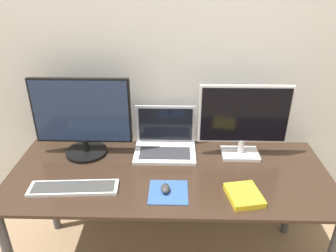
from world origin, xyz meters
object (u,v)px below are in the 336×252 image
Objects in this scene: laptop at (165,141)px; mouse at (165,188)px; book at (244,195)px; monitor_right at (244,120)px; keyboard at (74,188)px; monitor_left at (82,118)px.

mouse is at bearing -88.06° from laptop.
laptop is at bearing 131.95° from book.
laptop reaches higher than mouse.
book is (0.39, -0.04, -0.01)m from mouse.
book is at bearing -5.11° from mouse.
monitor_right is 0.46m from book.
mouse is at bearing -1.40° from keyboard.
monitor_right reaches higher than book.
keyboard is at bearing 176.92° from book.
monitor_left reaches higher than mouse.
monitor_left is at bearing -174.01° from laptop.
laptop reaches higher than book.
laptop is at bearing 41.40° from keyboard.
monitor_right reaches higher than mouse.
keyboard is (-0.91, -0.36, -0.23)m from monitor_right.
keyboard is (-0.46, -0.41, -0.06)m from laptop.
book is at bearing -48.05° from laptop.
laptop is (-0.45, 0.05, -0.17)m from monitor_right.
keyboard is 6.36× the size of mouse.
mouse is at bearing -36.57° from monitor_left.
laptop reaches higher than keyboard.
monitor_left reaches higher than book.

